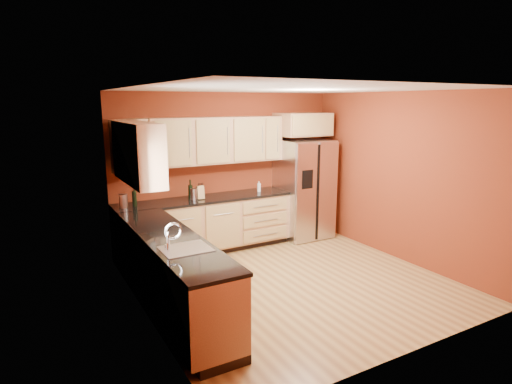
# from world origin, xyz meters

# --- Properties ---
(floor) EXTENTS (4.00, 4.00, 0.00)m
(floor) POSITION_xyz_m (0.00, 0.00, 0.00)
(floor) COLOR olive
(floor) RESTS_ON ground
(ceiling) EXTENTS (4.00, 4.00, 0.00)m
(ceiling) POSITION_xyz_m (0.00, 0.00, 2.60)
(ceiling) COLOR silver
(ceiling) RESTS_ON wall_back
(wall_back) EXTENTS (4.00, 0.04, 2.60)m
(wall_back) POSITION_xyz_m (0.00, 2.00, 1.30)
(wall_back) COLOR maroon
(wall_back) RESTS_ON floor
(wall_front) EXTENTS (4.00, 0.04, 2.60)m
(wall_front) POSITION_xyz_m (0.00, -2.00, 1.30)
(wall_front) COLOR maroon
(wall_front) RESTS_ON floor
(wall_left) EXTENTS (0.04, 4.00, 2.60)m
(wall_left) POSITION_xyz_m (-2.00, 0.00, 1.30)
(wall_left) COLOR maroon
(wall_left) RESTS_ON floor
(wall_right) EXTENTS (0.04, 4.00, 2.60)m
(wall_right) POSITION_xyz_m (2.00, 0.00, 1.30)
(wall_right) COLOR maroon
(wall_right) RESTS_ON floor
(base_cabinets_back) EXTENTS (2.90, 0.60, 0.88)m
(base_cabinets_back) POSITION_xyz_m (-0.55, 1.70, 0.44)
(base_cabinets_back) COLOR #9E734C
(base_cabinets_back) RESTS_ON floor
(base_cabinets_left) EXTENTS (0.60, 2.80, 0.88)m
(base_cabinets_left) POSITION_xyz_m (-1.70, 0.00, 0.44)
(base_cabinets_left) COLOR #9E734C
(base_cabinets_left) RESTS_ON floor
(countertop_back) EXTENTS (2.90, 0.62, 0.04)m
(countertop_back) POSITION_xyz_m (-0.55, 1.69, 0.90)
(countertop_back) COLOR black
(countertop_back) RESTS_ON base_cabinets_back
(countertop_left) EXTENTS (0.62, 2.80, 0.04)m
(countertop_left) POSITION_xyz_m (-1.69, 0.00, 0.90)
(countertop_left) COLOR black
(countertop_left) RESTS_ON base_cabinets_left
(upper_cabinets_back) EXTENTS (2.30, 0.33, 0.75)m
(upper_cabinets_back) POSITION_xyz_m (-0.25, 1.83, 1.83)
(upper_cabinets_back) COLOR #9E734C
(upper_cabinets_back) RESTS_ON wall_back
(upper_cabinets_left) EXTENTS (0.33, 1.35, 0.75)m
(upper_cabinets_left) POSITION_xyz_m (-1.83, 0.72, 1.83)
(upper_cabinets_left) COLOR #9E734C
(upper_cabinets_left) RESTS_ON wall_left
(corner_upper_cabinet) EXTENTS (0.67, 0.67, 0.75)m
(corner_upper_cabinet) POSITION_xyz_m (-1.67, 1.67, 1.83)
(corner_upper_cabinet) COLOR #9E734C
(corner_upper_cabinet) RESTS_ON wall_back
(over_fridge_cabinet) EXTENTS (0.92, 0.60, 0.40)m
(over_fridge_cabinet) POSITION_xyz_m (1.35, 1.70, 2.05)
(over_fridge_cabinet) COLOR #9E734C
(over_fridge_cabinet) RESTS_ON wall_back
(refrigerator) EXTENTS (0.90, 0.75, 1.78)m
(refrigerator) POSITION_xyz_m (1.35, 1.62, 0.89)
(refrigerator) COLOR #A7A6AB
(refrigerator) RESTS_ON floor
(window) EXTENTS (0.03, 0.90, 1.00)m
(window) POSITION_xyz_m (-1.98, -0.50, 1.55)
(window) COLOR white
(window) RESTS_ON wall_left
(sink_faucet) EXTENTS (0.50, 0.42, 0.30)m
(sink_faucet) POSITION_xyz_m (-1.69, -0.50, 1.07)
(sink_faucet) COLOR silver
(sink_faucet) RESTS_ON countertop_left
(canister_left) EXTENTS (0.15, 0.15, 0.20)m
(canister_left) POSITION_xyz_m (-1.85, 1.67, 1.02)
(canister_left) COLOR #A7A6AB
(canister_left) RESTS_ON countertop_back
(canister_right) EXTENTS (0.14, 0.14, 0.18)m
(canister_right) POSITION_xyz_m (-0.75, 1.67, 1.01)
(canister_right) COLOR #A7A6AB
(canister_right) RESTS_ON countertop_back
(wine_bottle_a) EXTENTS (0.09, 0.09, 0.31)m
(wine_bottle_a) POSITION_xyz_m (-1.68, 1.70, 1.07)
(wine_bottle_a) COLOR black
(wine_bottle_a) RESTS_ON countertop_back
(wine_bottle_b) EXTENTS (0.09, 0.09, 0.32)m
(wine_bottle_b) POSITION_xyz_m (-0.79, 1.71, 1.08)
(wine_bottle_b) COLOR black
(wine_bottle_b) RESTS_ON countertop_back
(knife_block) EXTENTS (0.12, 0.11, 0.21)m
(knife_block) POSITION_xyz_m (-0.64, 1.66, 1.03)
(knife_block) COLOR tan
(knife_block) RESTS_ON countertop_back
(soap_dispenser) EXTENTS (0.08, 0.08, 0.18)m
(soap_dispenser) POSITION_xyz_m (0.45, 1.69, 1.01)
(soap_dispenser) COLOR white
(soap_dispenser) RESTS_ON countertop_back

